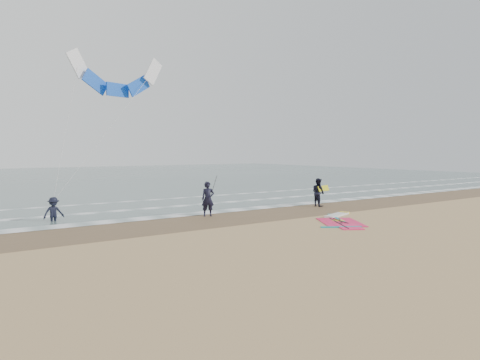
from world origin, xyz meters
TOP-DOWN VIEW (x-y plane):
  - ground at (0.00, 0.00)m, footprint 120.00×120.00m
  - sea_water at (0.00, 48.00)m, footprint 120.00×80.00m
  - wet_sand_band at (0.00, 6.00)m, footprint 120.00×5.00m
  - foam_waterline at (0.00, 10.44)m, footprint 120.00×9.15m
  - windsurf_rig at (2.48, 1.61)m, footprint 4.82×4.57m
  - person_standing at (-2.71, 7.04)m, footprint 0.86×0.71m
  - person_walking at (5.77, 6.68)m, footprint 0.77×0.97m
  - person_wading at (-10.52, 10.04)m, footprint 1.16×0.78m
  - held_pole at (-2.41, 7.04)m, footprint 0.17×0.86m
  - carried_kiteboard at (6.17, 6.58)m, footprint 1.30×0.51m
  - surf_kite at (-6.07, 12.59)m, footprint 7.62×2.90m

SIDE VIEW (x-z plane):
  - ground at x=0.00m, z-range 0.00..0.00m
  - wet_sand_band at x=0.00m, z-range 0.00..0.01m
  - sea_water at x=0.00m, z-range 0.00..0.02m
  - foam_waterline at x=0.00m, z-range 0.02..0.04m
  - windsurf_rig at x=2.48m, z-range -0.03..0.09m
  - person_wading at x=-10.52m, z-range 0.00..1.68m
  - person_walking at x=5.77m, z-range 0.00..1.93m
  - person_standing at x=-2.71m, z-range 0.00..2.02m
  - carried_kiteboard at x=6.17m, z-range 1.03..1.42m
  - held_pole at x=-2.41m, z-range 0.57..2.40m
  - surf_kite at x=-6.07m, z-range 3.90..12.75m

